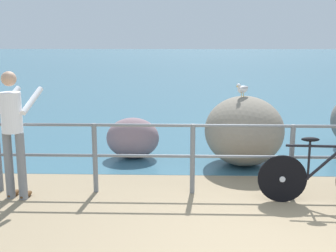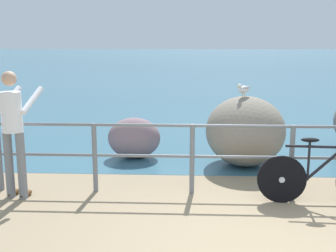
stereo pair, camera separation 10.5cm
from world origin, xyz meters
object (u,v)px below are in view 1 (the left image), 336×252
person_at_railing (13,129)px  breakwater_boulder_main (244,131)px  seagull (242,89)px  bicycle (322,176)px  breakwater_boulder_left (133,138)px

person_at_railing → breakwater_boulder_main: person_at_railing is taller
seagull → bicycle: bearing=68.8°
breakwater_boulder_main → breakwater_boulder_left: size_ratio=1.53×
bicycle → breakwater_boulder_main: breakwater_boulder_main is taller
bicycle → breakwater_boulder_main: bearing=117.1°
bicycle → person_at_railing: bearing=-177.3°
person_at_railing → seagull: size_ratio=6.07×
person_at_railing → breakwater_boulder_left: person_at_railing is taller
bicycle → breakwater_boulder_main: size_ratio=1.13×
breakwater_boulder_main → person_at_railing: bearing=-152.7°
breakwater_boulder_main → breakwater_boulder_left: 2.06m
breakwater_boulder_main → seagull: size_ratio=5.12×
bicycle → breakwater_boulder_main: (-0.80, 1.83, 0.22)m
person_at_railing → breakwater_boulder_main: size_ratio=1.19×
breakwater_boulder_left → seagull: bearing=-11.6°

